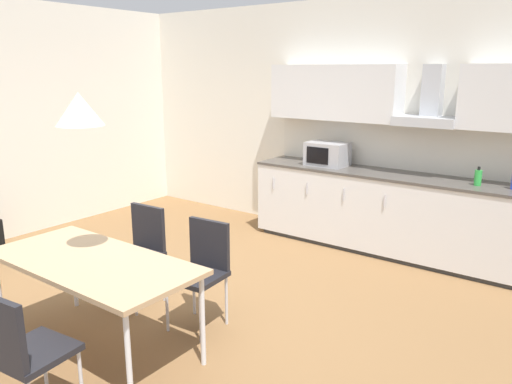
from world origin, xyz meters
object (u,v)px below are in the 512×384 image
Objects in this scene: microwave at (327,154)px; pendant_lamp at (79,109)px; dining_table at (92,265)px; chair_far_right at (202,263)px; chair_near_right at (20,346)px; chair_far_left at (141,245)px; bottle_green at (478,177)px.

pendant_lamp is (-0.11, -3.28, 0.73)m from microwave.
chair_far_right is (0.36, 0.77, -0.15)m from dining_table.
dining_table is 1.90× the size of chair_near_right.
chair_far_left is at bearing 116.07° from pendant_lamp.
chair_far_left is 2.72× the size of pendant_lamp.
chair_far_left is at bearing 116.23° from chair_near_right.
chair_near_right is 1.00× the size of chair_far_right.
microwave is at bearing 93.76° from chair_near_right.
chair_far_right is 1.52m from pendant_lamp.
microwave is 0.55× the size of chair_far_left.
microwave is 0.29× the size of dining_table.
dining_table is (-1.84, -3.23, -0.32)m from bottle_green.
chair_near_right is at bearing -63.77° from chair_far_left.
microwave reaches higher than bottle_green.
chair_near_right is at bearing -89.43° from chair_far_right.
pendant_lamp reaches higher than chair_near_right.
bottle_green is at bearing 47.98° from chair_far_left.
chair_far_left is at bearing 179.99° from chair_far_right.
chair_far_right is (-0.02, 1.53, 0.00)m from chair_near_right.
chair_far_right is (-1.48, -2.46, -0.47)m from bottle_green.
chair_far_left is 1.00× the size of chair_far_right.
dining_table is at bearing -92.00° from microwave.
microwave reaches higher than chair_near_right.
pendant_lamp is at bearing -115.45° from chair_far_right.
chair_far_right reaches higher than dining_table.
dining_table is at bearing -63.93° from chair_far_left.
bottle_green reaches higher than chair_near_right.
bottle_green is 0.12× the size of dining_table.
dining_table is (-0.11, -3.28, -0.38)m from microwave.
pendant_lamp reaches higher than bottle_green.
microwave reaches higher than chair_far_right.
chair_near_right is 1.52m from pendant_lamp.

